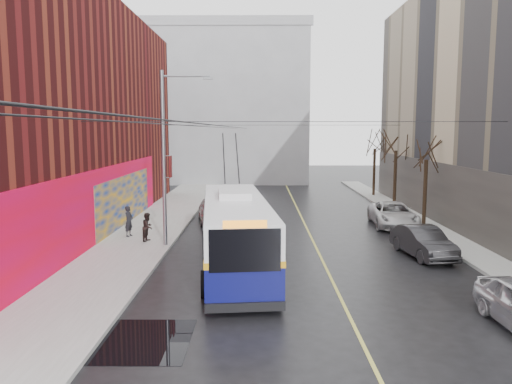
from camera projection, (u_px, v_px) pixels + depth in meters
The scene contains 19 objects.
ground at pixel (305, 322), 15.84m from camera, with size 140.00×140.00×0.00m, color black.
sidewalk_left at pixel (142, 238), 27.79m from camera, with size 4.00×60.00×0.15m, color gray.
sidewalk_right at pixel (447, 238), 27.68m from camera, with size 2.00×60.00×0.15m, color gray.
lane_line at pixel (309, 232), 29.72m from camera, with size 0.12×50.00×0.01m, color #BFB74C.
building_left at pixel (9, 114), 28.96m from camera, with size 12.11×36.00×14.00m.
building_far at pixel (221, 105), 59.40m from camera, with size 20.50×12.10×18.00m.
streetlight_pole at pixel (167, 154), 25.20m from camera, with size 2.65×0.60×9.00m.
catenary_wires at pixel (241, 127), 29.73m from camera, with size 18.00×60.00×0.22m.
tree_near at pixel (427, 147), 31.04m from camera, with size 3.20×3.20×6.40m.
tree_mid at pixel (396, 140), 37.95m from camera, with size 3.20×3.20×6.68m.
tree_far at pixel (375, 140), 44.91m from camera, with size 3.20×3.20×6.57m.
puddle at pixel (143, 340), 14.42m from camera, with size 2.73×3.17×0.01m, color black.
pigeons_flying at pixel (243, 104), 24.08m from camera, with size 2.64×2.74×2.41m.
trolleybus at pixel (235, 231), 22.02m from camera, with size 3.85×12.57×5.88m.
parked_car_b at pixel (423, 242), 23.86m from camera, with size 1.54×4.42×1.46m, color #2C2B2E.
parked_car_c at pixel (393, 214), 31.44m from camera, with size 2.51×5.44×1.51m, color silver.
following_car at pixel (214, 210), 32.76m from camera, with size 1.92×4.77×1.63m, color silver.
pedestrian_a at pixel (129, 221), 27.76m from camera, with size 0.62×0.41×1.70m, color black.
pedestrian_b at pixel (148, 227), 26.55m from camera, with size 0.75×0.58×1.53m, color black.
Camera 1 is at (-1.46, -15.21, 6.06)m, focal length 35.00 mm.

